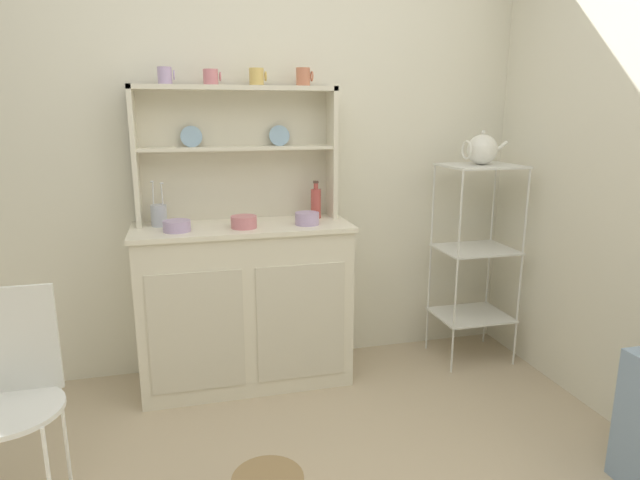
{
  "coord_description": "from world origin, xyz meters",
  "views": [
    {
      "loc": [
        -0.31,
        -1.37,
        1.44
      ],
      "look_at": [
        0.33,
        1.12,
        0.83
      ],
      "focal_mm": 30.23,
      "sensor_mm": 36.0,
      "label": 1
    }
  ],
  "objects_px": {
    "wire_chair": "(10,385)",
    "jam_bottle": "(316,203)",
    "hutch_shelf_unit": "(236,143)",
    "bakers_rack": "(476,243)",
    "utensil_jar": "(159,215)",
    "porcelain_teapot": "(482,149)",
    "hutch_cabinet": "(245,303)",
    "bowl_mixing_large": "(177,226)",
    "cup_lilac_0": "(165,76)"
  },
  "relations": [
    {
      "from": "wire_chair",
      "to": "jam_bottle",
      "type": "relative_size",
      "value": 4.15
    },
    {
      "from": "hutch_shelf_unit",
      "to": "porcelain_teapot",
      "type": "height_order",
      "value": "hutch_shelf_unit"
    },
    {
      "from": "cup_lilac_0",
      "to": "porcelain_teapot",
      "type": "relative_size",
      "value": 0.33
    },
    {
      "from": "hutch_shelf_unit",
      "to": "jam_bottle",
      "type": "height_order",
      "value": "hutch_shelf_unit"
    },
    {
      "from": "hutch_shelf_unit",
      "to": "wire_chair",
      "type": "height_order",
      "value": "hutch_shelf_unit"
    },
    {
      "from": "bakers_rack",
      "to": "cup_lilac_0",
      "type": "bearing_deg",
      "value": 174.4
    },
    {
      "from": "hutch_shelf_unit",
      "to": "porcelain_teapot",
      "type": "bearing_deg",
      "value": -8.8
    },
    {
      "from": "bowl_mixing_large",
      "to": "jam_bottle",
      "type": "distance_m",
      "value": 0.76
    },
    {
      "from": "utensil_jar",
      "to": "porcelain_teapot",
      "type": "xyz_separation_m",
      "value": [
        1.74,
        -0.12,
        0.31
      ]
    },
    {
      "from": "bakers_rack",
      "to": "wire_chair",
      "type": "relative_size",
      "value": 1.36
    },
    {
      "from": "bakers_rack",
      "to": "cup_lilac_0",
      "type": "height_order",
      "value": "cup_lilac_0"
    },
    {
      "from": "utensil_jar",
      "to": "bowl_mixing_large",
      "type": "bearing_deg",
      "value": -60.11
    },
    {
      "from": "bakers_rack",
      "to": "porcelain_teapot",
      "type": "height_order",
      "value": "porcelain_teapot"
    },
    {
      "from": "hutch_cabinet",
      "to": "wire_chair",
      "type": "relative_size",
      "value": 1.31
    },
    {
      "from": "hutch_cabinet",
      "to": "wire_chair",
      "type": "distance_m",
      "value": 1.22
    },
    {
      "from": "hutch_shelf_unit",
      "to": "cup_lilac_0",
      "type": "distance_m",
      "value": 0.48
    },
    {
      "from": "hutch_cabinet",
      "to": "utensil_jar",
      "type": "relative_size",
      "value": 4.81
    },
    {
      "from": "hutch_cabinet",
      "to": "jam_bottle",
      "type": "relative_size",
      "value": 5.45
    },
    {
      "from": "bowl_mixing_large",
      "to": "utensil_jar",
      "type": "distance_m",
      "value": 0.18
    },
    {
      "from": "bakers_rack",
      "to": "bowl_mixing_large",
      "type": "relative_size",
      "value": 8.69
    },
    {
      "from": "utensil_jar",
      "to": "porcelain_teapot",
      "type": "bearing_deg",
      "value": -3.92
    },
    {
      "from": "wire_chair",
      "to": "cup_lilac_0",
      "type": "relative_size",
      "value": 10.08
    },
    {
      "from": "bowl_mixing_large",
      "to": "jam_bottle",
      "type": "bearing_deg",
      "value": 12.19
    },
    {
      "from": "hutch_shelf_unit",
      "to": "utensil_jar",
      "type": "distance_m",
      "value": 0.55
    },
    {
      "from": "hutch_shelf_unit",
      "to": "utensil_jar",
      "type": "xyz_separation_m",
      "value": [
        -0.41,
        -0.09,
        -0.35
      ]
    },
    {
      "from": "hutch_cabinet",
      "to": "utensil_jar",
      "type": "height_order",
      "value": "utensil_jar"
    },
    {
      "from": "hutch_cabinet",
      "to": "bakers_rack",
      "type": "xyz_separation_m",
      "value": [
        1.33,
        -0.04,
        0.26
      ]
    },
    {
      "from": "hutch_cabinet",
      "to": "bakers_rack",
      "type": "distance_m",
      "value": 1.36
    },
    {
      "from": "hutch_shelf_unit",
      "to": "bakers_rack",
      "type": "xyz_separation_m",
      "value": [
        1.33,
        -0.21,
        -0.58
      ]
    },
    {
      "from": "wire_chair",
      "to": "cup_lilac_0",
      "type": "height_order",
      "value": "cup_lilac_0"
    },
    {
      "from": "hutch_shelf_unit",
      "to": "porcelain_teapot",
      "type": "distance_m",
      "value": 1.34
    },
    {
      "from": "hutch_shelf_unit",
      "to": "wire_chair",
      "type": "distance_m",
      "value": 1.54
    },
    {
      "from": "jam_bottle",
      "to": "porcelain_teapot",
      "type": "relative_size",
      "value": 0.79
    },
    {
      "from": "hutch_cabinet",
      "to": "hutch_shelf_unit",
      "type": "bearing_deg",
      "value": 90.0
    },
    {
      "from": "porcelain_teapot",
      "to": "bakers_rack",
      "type": "bearing_deg",
      "value": -0.0
    },
    {
      "from": "jam_bottle",
      "to": "utensil_jar",
      "type": "relative_size",
      "value": 0.88
    },
    {
      "from": "utensil_jar",
      "to": "wire_chair",
      "type": "bearing_deg",
      "value": -118.85
    },
    {
      "from": "bowl_mixing_large",
      "to": "porcelain_teapot",
      "type": "height_order",
      "value": "porcelain_teapot"
    },
    {
      "from": "bakers_rack",
      "to": "cup_lilac_0",
      "type": "distance_m",
      "value": 1.91
    },
    {
      "from": "hutch_shelf_unit",
      "to": "wire_chair",
      "type": "xyz_separation_m",
      "value": [
        -0.91,
        -0.98,
        -0.76
      ]
    },
    {
      "from": "wire_chair",
      "to": "utensil_jar",
      "type": "height_order",
      "value": "utensil_jar"
    },
    {
      "from": "hutch_shelf_unit",
      "to": "bowl_mixing_large",
      "type": "distance_m",
      "value": 0.55
    },
    {
      "from": "hutch_shelf_unit",
      "to": "jam_bottle",
      "type": "xyz_separation_m",
      "value": [
        0.41,
        -0.08,
        -0.32
      ]
    },
    {
      "from": "hutch_shelf_unit",
      "to": "bakers_rack",
      "type": "relative_size",
      "value": 0.9
    },
    {
      "from": "porcelain_teapot",
      "to": "utensil_jar",
      "type": "bearing_deg",
      "value": 176.08
    },
    {
      "from": "porcelain_teapot",
      "to": "hutch_cabinet",
      "type": "bearing_deg",
      "value": 178.22
    },
    {
      "from": "wire_chair",
      "to": "bowl_mixing_large",
      "type": "distance_m",
      "value": 1.02
    },
    {
      "from": "hutch_shelf_unit",
      "to": "bowl_mixing_large",
      "type": "relative_size",
      "value": 7.85
    },
    {
      "from": "hutch_cabinet",
      "to": "utensil_jar",
      "type": "bearing_deg",
      "value": 169.31
    },
    {
      "from": "utensil_jar",
      "to": "bakers_rack",
      "type": "bearing_deg",
      "value": -3.91
    }
  ]
}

